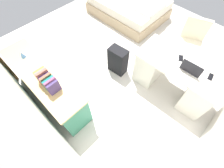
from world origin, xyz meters
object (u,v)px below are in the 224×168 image
object	(u,v)px
figurine_small	(22,55)
credenza	(47,86)
laptop	(191,68)
desk	(175,77)
bed	(129,7)
computer_mouse	(177,60)
cell_phone_near_laptop	(211,77)
cell_phone_by_mouse	(181,58)
office_chair	(188,45)
suitcase_black	(118,61)

from	to	relation	value
figurine_small	credenza	bearing A→B (deg)	-179.81
credenza	laptop	world-z (taller)	laptop
desk	laptop	size ratio (longest dim) A/B	4.59
bed	computer_mouse	bearing A→B (deg)	148.62
cell_phone_near_laptop	figurine_small	distance (m)	2.96
credenza	cell_phone_near_laptop	size ratio (longest dim) A/B	13.24
bed	credenza	bearing A→B (deg)	103.27
figurine_small	cell_phone_by_mouse	bearing A→B (deg)	-136.32
office_chair	computer_mouse	world-z (taller)	office_chair
bed	computer_mouse	world-z (taller)	computer_mouse
cell_phone_near_laptop	cell_phone_by_mouse	xyz separation A→B (m)	(0.51, -0.02, 0.00)
credenza	cell_phone_by_mouse	world-z (taller)	cell_phone_by_mouse
credenza	cell_phone_by_mouse	size ratio (longest dim) A/B	13.24
bed	laptop	bearing A→B (deg)	151.05
office_chair	credenza	distance (m)	2.82
laptop	figurine_small	distance (m)	2.67
laptop	desk	bearing A→B (deg)	-10.60
credenza	bed	bearing A→B (deg)	-76.73
credenza	figurine_small	distance (m)	0.63
suitcase_black	figurine_small	size ratio (longest dim) A/B	5.31
desk	cell_phone_near_laptop	bearing A→B (deg)	-170.57
office_chair	desk	bearing A→B (deg)	105.29
computer_mouse	figurine_small	xyz separation A→B (m)	(1.83, 1.69, 0.03)
suitcase_black	office_chair	bearing A→B (deg)	-129.29
computer_mouse	cell_phone_near_laptop	distance (m)	0.55
desk	laptop	distance (m)	0.43
bed	cell_phone_near_laptop	bearing A→B (deg)	155.55
figurine_small	bed	bearing A→B (deg)	-85.64
computer_mouse	cell_phone_by_mouse	bearing A→B (deg)	-110.76
cell_phone_near_laptop	figurine_small	bearing A→B (deg)	27.38
suitcase_black	credenza	bearing A→B (deg)	66.12
bed	cell_phone_near_laptop	size ratio (longest dim) A/B	14.12
cell_phone_by_mouse	computer_mouse	bearing A→B (deg)	42.56
bed	figurine_small	bearing A→B (deg)	94.36
bed	laptop	distance (m)	2.71
credenza	laptop	distance (m)	2.36
credenza	cell_phone_near_laptop	distance (m)	2.62
suitcase_black	bed	bearing A→B (deg)	-60.89
suitcase_black	computer_mouse	bearing A→B (deg)	-163.97
desk	credenza	xyz separation A→B (m)	(1.47, 1.69, -0.02)
bed	cell_phone_near_laptop	world-z (taller)	cell_phone_near_laptop
credenza	cell_phone_near_laptop	bearing A→B (deg)	-137.29
figurine_small	desk	bearing A→B (deg)	-138.98
office_chair	cell_phone_by_mouse	world-z (taller)	office_chair
bed	cell_phone_by_mouse	xyz separation A→B (m)	(-2.09, 1.17, 0.50)
laptop	computer_mouse	world-z (taller)	laptop
laptop	cell_phone_by_mouse	distance (m)	0.26
cell_phone_by_mouse	laptop	bearing A→B (deg)	123.63
office_chair	figurine_small	xyz separation A→B (m)	(1.71, 2.53, 0.37)
cell_phone_near_laptop	cell_phone_by_mouse	world-z (taller)	same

